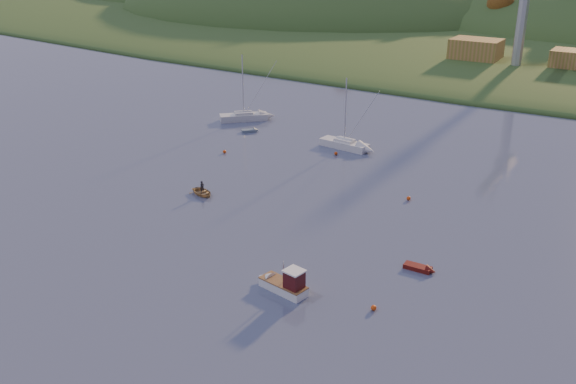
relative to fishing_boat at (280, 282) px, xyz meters
The scene contains 19 objects.
ground 17.38m from the fishing_boat, 112.05° to the right, with size 500.00×500.00×0.00m, color #39445D.
shore_slope 149.06m from the fishing_boat, 92.51° to the left, with size 640.00×150.00×7.00m, color #2C471C.
hill_left_far 259.41m from the fishing_boat, 129.93° to the left, with size 120.00×100.00×32.00m, color #2C471C.
hill_left 207.70m from the fishing_boat, 117.69° to the left, with size 170.00×140.00×44.00m, color #2C471C.
hillside_trees 169.04m from the fishing_boat, 92.21° to the left, with size 280.00×50.00×32.00m, color #19481C, non-canonical shape.
wharf 105.92m from the fishing_boat, 90.82° to the left, with size 42.00×16.00×2.40m, color slate.
shed_west 107.97m from the fishing_boat, 97.73° to the left, with size 11.00×8.00×4.80m, color olive.
shed_east 108.17m from the fishing_boat, 86.56° to the left, with size 9.00×7.00×4.00m, color olive.
fishing_boat is the anchor object (origin of this frame).
sailboat_near 56.46m from the fishing_boat, 128.91° to the left, with size 7.55×7.38×11.27m.
sailboat_far 42.01m from the fishing_boat, 109.25° to the left, with size 7.85×3.06×10.63m.
canoe 24.64m from the fishing_boat, 145.58° to the left, with size 2.50×3.49×0.72m, color #A18559.
paddler 24.63m from the fishing_boat, 145.58° to the left, with size 0.58×0.38×1.58m, color black.
red_tender 14.18m from the fishing_boat, 45.82° to the left, with size 3.14×1.12×1.06m.
grey_dinghy 49.59m from the fishing_boat, 127.76° to the left, with size 2.73×2.68×1.04m.
buoy_0 8.80m from the fishing_boat, ahead, with size 0.50×0.50×0.50m, color #DB430B.
buoy_1 25.91m from the fishing_boat, 85.55° to the left, with size 0.50×0.50×0.50m, color #DB430B.
buoy_2 39.51m from the fishing_boat, 134.52° to the left, with size 0.50×0.50×0.50m, color #DB430B.
buoy_3 38.52m from the fishing_boat, 110.36° to the left, with size 0.50×0.50×0.50m, color #DB430B.
Camera 1 is at (33.90, -26.69, 30.52)m, focal length 40.00 mm.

